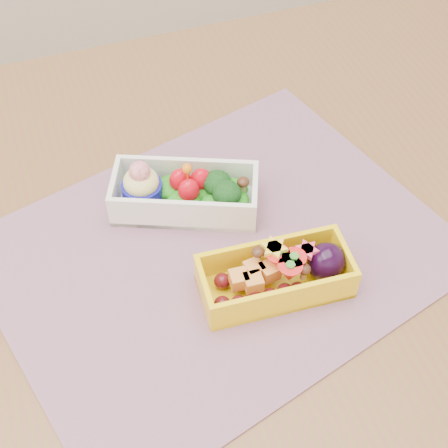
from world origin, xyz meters
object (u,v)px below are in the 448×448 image
object	(u,v)px
placemat	(219,251)
bento_white	(184,193)
bento_yellow	(279,275)
table	(221,279)

from	to	relation	value
placemat	bento_white	xyz separation A→B (m)	(-0.02, 0.08, 0.02)
bento_white	bento_yellow	bearing A→B (deg)	-44.84
placemat	bento_white	bearing A→B (deg)	102.29
bento_white	bento_yellow	size ratio (longest dim) A/B	1.12
bento_yellow	bento_white	bearing A→B (deg)	116.38
table	bento_white	world-z (taller)	bento_white
placemat	table	bearing A→B (deg)	67.50
table	bento_white	bearing A→B (deg)	123.23
bento_white	bento_yellow	world-z (taller)	bento_white
placemat	bento_white	distance (m)	0.08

